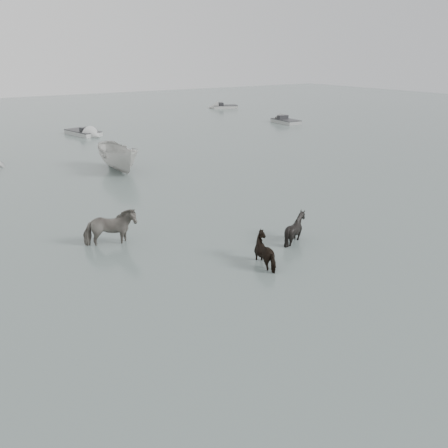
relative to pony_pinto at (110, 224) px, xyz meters
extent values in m
plane|color=#556561|center=(3.97, -3.29, -0.85)|extent=(140.00, 140.00, 0.00)
imported|color=black|center=(0.00, 0.00, 0.00)|extent=(2.20, 1.49, 1.70)
imported|color=black|center=(4.03, -4.49, -0.20)|extent=(1.43, 1.55, 1.30)
imported|color=black|center=(6.13, -3.50, -0.15)|extent=(1.57, 1.47, 1.41)
imported|color=#BCBBB6|center=(4.34, 10.71, 0.05)|extent=(1.82, 4.70, 1.81)
camera|label=1|loc=(-4.72, -15.08, 5.96)|focal=35.00mm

